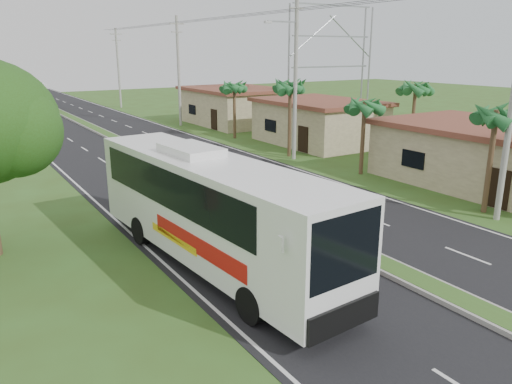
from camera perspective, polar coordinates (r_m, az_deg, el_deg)
ground at (r=18.50m, az=16.66°, el=-9.34°), size 180.00×180.00×0.00m
road_asphalt at (r=34.21m, az=-9.24°, el=2.76°), size 14.00×160.00×0.02m
median_strip at (r=34.19m, az=-9.24°, el=2.91°), size 1.20×160.00×0.18m
lane_edge_left at (r=32.27m, az=-20.20°, el=1.16°), size 0.12×160.00×0.01m
lane_edge_right at (r=37.27m, az=0.27°, el=4.04°), size 0.12×160.00×0.01m
shop_near at (r=32.28m, az=25.44°, el=3.84°), size 8.60×12.60×3.52m
shop_mid at (r=42.80m, az=7.13°, el=7.99°), size 7.60×10.60×3.67m
shop_far at (r=54.24m, az=-2.40°, el=9.84°), size 8.60×11.60×3.82m
palm_verge_a at (r=26.08m, az=25.76°, el=7.89°), size 2.40×2.40×5.45m
palm_verge_b at (r=32.06m, az=12.31°, el=9.62°), size 2.40×2.40×5.05m
palm_verge_c at (r=36.92m, az=3.94°, el=11.92°), size 2.40×2.40×5.85m
palm_verge_d at (r=44.77m, az=-2.51°, el=11.91°), size 2.40×2.40×5.25m
palm_behind_shop at (r=39.97m, az=17.78°, el=11.25°), size 2.40×2.40×5.65m
utility_pole_b at (r=35.86m, az=4.51°, el=13.61°), size 3.20×0.28×12.00m
utility_pole_c at (r=53.27m, az=-8.84°, el=13.60°), size 1.60×0.28×11.00m
utility_pole_d at (r=72.02m, az=-15.47°, el=13.59°), size 1.60×0.28×10.50m
billboard_lattice at (r=53.68m, az=8.57°, el=14.85°), size 10.18×1.18×12.07m
coach_bus_main at (r=18.04m, az=-5.30°, el=-1.34°), size 3.68×13.40×4.28m
coach_bus_far at (r=71.48m, az=-24.34°, el=10.11°), size 3.87×13.16×3.78m
motorcyclist at (r=20.87m, az=5.56°, el=-3.47°), size 1.65×0.71×2.16m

